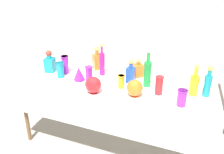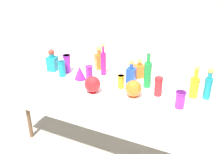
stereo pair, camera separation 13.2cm
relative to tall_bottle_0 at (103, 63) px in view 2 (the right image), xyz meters
The scene contains 21 objects.
ground_plane 0.96m from the tall_bottle_0, 45.15° to the right, with size 40.00×40.00×0.00m, color #A0998C.
display_table 0.39m from the tall_bottle_0, 49.09° to the right, with size 2.09×0.91×0.76m.
tall_bottle_0 is the anchor object (origin of this frame).
tall_bottle_1 0.57m from the tall_bottle_0, ahead, with size 0.08×0.08×0.42m.
tall_bottle_2 1.06m from the tall_bottle_0, ahead, with size 0.09×0.09×0.33m.
tall_bottle_3 1.18m from the tall_bottle_0, ahead, with size 0.07×0.07×0.33m.
square_decanter_0 0.38m from the tall_bottle_0, ahead, with size 0.10×0.10×0.27m.
square_decanter_1 0.43m from the tall_bottle_0, 15.04° to the left, with size 0.14×0.14×0.23m.
square_decanter_2 0.18m from the tall_bottle_0, 133.67° to the left, with size 0.13×0.13×0.30m.
square_decanter_3 0.64m from the tall_bottle_0, 166.04° to the right, with size 0.12×0.12×0.27m.
slender_vase_0 0.76m from the tall_bottle_0, 16.63° to the right, with size 0.09×0.09×0.19m.
slender_vase_1 0.49m from the tall_bottle_0, 149.27° to the right, with size 0.09×0.09×0.19m.
slender_vase_2 0.30m from the tall_bottle_0, 94.10° to the right, with size 0.08×0.08×0.22m.
slender_vase_3 1.04m from the tall_bottle_0, 20.14° to the right, with size 0.10×0.10×0.16m.
slender_vase_4 0.40m from the tall_bottle_0, 35.19° to the right, with size 0.08×0.08×0.14m.
slender_vase_5 0.45m from the tall_bottle_0, 163.55° to the right, with size 0.09×0.09×0.22m.
fluted_vase_0 0.30m from the tall_bottle_0, 127.23° to the right, with size 0.13×0.13×0.16m.
round_bowl_0 0.62m from the tall_bottle_0, 34.20° to the right, with size 0.17×0.17×0.17m.
round_bowl_1 0.46m from the tall_bottle_0, 77.18° to the right, with size 0.17×0.17×0.18m.
price_tag_left 0.60m from the tall_bottle_0, 82.63° to the right, with size 0.06×0.01×0.05m, color white.
cardboard_box_behind_left 1.12m from the tall_bottle_0, 58.39° to the left, with size 0.40×0.34×0.46m.
Camera 2 is at (1.04, -2.19, 2.00)m, focal length 40.00 mm.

